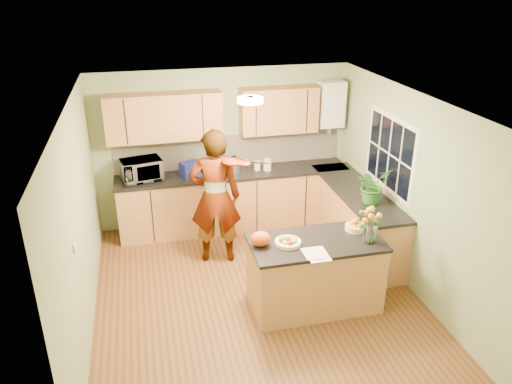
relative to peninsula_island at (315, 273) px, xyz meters
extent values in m
plane|color=#563518|center=(-0.64, 0.35, -0.45)|extent=(4.50, 4.50, 0.00)
cube|color=white|center=(-0.64, 0.35, 2.05)|extent=(4.00, 4.50, 0.02)
cube|color=#96A878|center=(-0.64, 2.60, 0.80)|extent=(4.00, 0.02, 2.50)
cube|color=#96A878|center=(-0.64, -1.90, 0.80)|extent=(4.00, 0.02, 2.50)
cube|color=#96A878|center=(-2.64, 0.35, 0.80)|extent=(0.02, 4.50, 2.50)
cube|color=#96A878|center=(1.36, 0.35, 0.80)|extent=(0.02, 4.50, 2.50)
cube|color=#B37947|center=(-0.54, 2.30, 0.00)|extent=(3.60, 0.60, 0.90)
cube|color=black|center=(-0.54, 2.29, 0.47)|extent=(3.64, 0.62, 0.04)
cube|color=#B37947|center=(1.06, 1.20, 0.00)|extent=(0.60, 2.20, 0.90)
cube|color=black|center=(1.05, 1.20, 0.47)|extent=(0.62, 2.24, 0.04)
cube|color=beige|center=(-0.54, 2.58, 0.75)|extent=(3.60, 0.02, 0.52)
cube|color=#B37947|center=(-1.54, 2.43, 1.40)|extent=(1.70, 0.34, 0.70)
cube|color=#B37947|center=(0.21, 2.43, 1.40)|extent=(1.20, 0.34, 0.70)
cube|color=white|center=(1.06, 2.44, 1.45)|extent=(0.40, 0.30, 0.72)
cylinder|color=silver|center=(1.06, 2.44, 1.05)|extent=(0.06, 0.06, 0.20)
cube|color=white|center=(1.35, 0.95, 1.10)|extent=(0.01, 1.30, 1.05)
cube|color=black|center=(1.35, 0.95, 1.10)|extent=(0.01, 1.18, 0.92)
cube|color=white|center=(-2.63, -0.25, 0.85)|extent=(0.02, 0.09, 0.09)
cylinder|color=#FFEABF|center=(-0.64, 0.65, 2.01)|extent=(0.30, 0.30, 0.06)
cylinder|color=white|center=(-0.64, 0.65, 2.04)|extent=(0.10, 0.10, 0.02)
cube|color=#B37947|center=(0.00, 0.00, -0.02)|extent=(1.53, 0.77, 0.86)
cube|color=black|center=(0.00, 0.00, 0.43)|extent=(1.57, 0.80, 0.04)
cylinder|color=beige|center=(-0.35, 0.00, 0.47)|extent=(0.31, 0.31, 0.05)
cylinder|color=beige|center=(0.55, 0.15, 0.48)|extent=(0.24, 0.24, 0.07)
cylinder|color=silver|center=(0.60, -0.18, 0.57)|extent=(0.12, 0.12, 0.24)
ellipsoid|color=#E64E13|center=(-0.66, 0.05, 0.53)|extent=(0.29, 0.27, 0.17)
cube|color=white|center=(-0.10, -0.30, 0.45)|extent=(0.24, 0.33, 0.01)
imported|color=#EBB68F|center=(-0.99, 1.36, 0.52)|extent=(0.77, 0.58, 1.94)
imported|color=white|center=(-1.94, 2.30, 0.65)|extent=(0.65, 0.51, 0.32)
cube|color=navy|center=(-1.22, 2.28, 0.60)|extent=(0.34, 0.31, 0.23)
cylinder|color=silver|center=(-0.53, 2.31, 0.60)|extent=(0.17, 0.17, 0.23)
sphere|color=black|center=(-0.53, 2.31, 0.76)|extent=(0.08, 0.08, 0.08)
cylinder|color=beige|center=(-0.17, 2.30, 0.56)|extent=(0.10, 0.10, 0.15)
cylinder|color=white|center=(-0.01, 2.26, 0.58)|extent=(0.15, 0.15, 0.19)
imported|color=#2C6D24|center=(1.06, 0.78, 0.73)|extent=(0.53, 0.50, 0.49)
camera|label=1|loc=(-1.87, -4.83, 3.33)|focal=35.00mm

